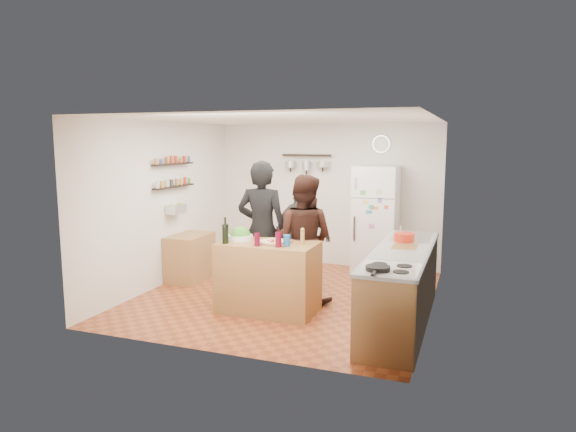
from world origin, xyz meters
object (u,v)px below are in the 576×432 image
at_px(salad_bowl, 240,237).
at_px(pepper_mill, 303,238).
at_px(prep_island, 268,277).
at_px(side_table, 190,257).
at_px(salt_canister, 287,241).
at_px(person_center, 303,239).
at_px(counter_run, 401,288).
at_px(person_back, 302,236).
at_px(red_bowl, 404,237).
at_px(fridge, 376,220).
at_px(wall_clock, 381,144).
at_px(skillet, 378,268).
at_px(person_left, 262,230).
at_px(wine_bottle, 225,234).

relative_size(salad_bowl, pepper_mill, 1.99).
relative_size(prep_island, side_table, 1.56).
relative_size(salt_canister, person_center, 0.08).
bearing_deg(counter_run, salt_canister, -170.28).
relative_size(person_back, side_table, 2.02).
xyz_separation_m(red_bowl, fridge, (-0.70, 1.79, -0.08)).
xyz_separation_m(counter_run, wall_clock, (-0.75, 2.63, 1.70)).
height_order(prep_island, salad_bowl, salad_bowl).
bearing_deg(skillet, red_bowl, 88.21).
height_order(pepper_mill, fridge, fridge).
relative_size(pepper_mill, wall_clock, 0.56).
distance_m(salt_canister, fridge, 2.62).
bearing_deg(person_left, salt_canister, 129.51).
xyz_separation_m(skillet, fridge, (-0.65, 3.39, -0.04)).
distance_m(pepper_mill, counter_run, 1.36).
distance_m(person_back, skillet, 2.58).
relative_size(person_center, red_bowl, 6.66).
relative_size(person_left, person_center, 1.11).
xyz_separation_m(counter_run, side_table, (-3.44, 0.85, -0.09)).
bearing_deg(pepper_mill, salad_bowl, 180.00).
xyz_separation_m(salad_bowl, fridge, (1.36, 2.37, -0.04)).
height_order(person_back, red_bowl, person_back).
height_order(skillet, red_bowl, red_bowl).
height_order(counter_run, wall_clock, wall_clock).
distance_m(salt_canister, wall_clock, 3.16).
relative_size(person_center, side_table, 2.20).
xyz_separation_m(person_left, person_back, (0.37, 0.63, -0.17)).
xyz_separation_m(fridge, side_table, (-2.69, -1.45, -0.54)).
bearing_deg(salt_canister, wall_clock, 77.42).
bearing_deg(skillet, wall_clock, 99.92).
height_order(salad_bowl, pepper_mill, pepper_mill).
distance_m(counter_run, red_bowl, 0.74).
bearing_deg(wall_clock, counter_run, -74.08).
bearing_deg(fridge, side_table, -151.70).
xyz_separation_m(wine_bottle, red_bowl, (2.14, 0.85, -0.06)).
bearing_deg(person_back, side_table, 17.21).
xyz_separation_m(prep_island, person_left, (-0.29, 0.48, 0.52)).
bearing_deg(salad_bowl, skillet, -26.86).
relative_size(pepper_mill, fridge, 0.09).
bearing_deg(person_left, red_bowl, 179.57).
xyz_separation_m(prep_island, salt_canister, (0.30, -0.12, 0.53)).
height_order(wine_bottle, salt_canister, wine_bottle).
height_order(person_back, skillet, person_back).
bearing_deg(wine_bottle, person_center, 44.66).
xyz_separation_m(wine_bottle, fridge, (1.44, 2.64, -0.13)).
height_order(wine_bottle, counter_run, wine_bottle).
relative_size(person_left, red_bowl, 7.37).
height_order(wine_bottle, fridge, fridge).
bearing_deg(counter_run, fridge, 108.06).
height_order(red_bowl, side_table, red_bowl).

